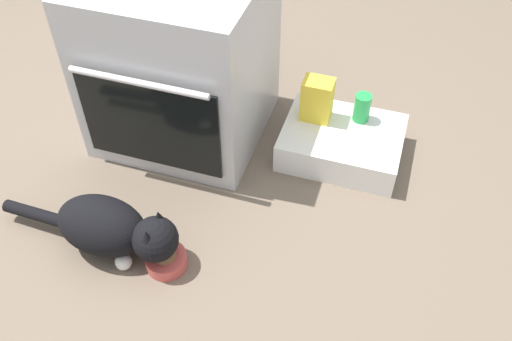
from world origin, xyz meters
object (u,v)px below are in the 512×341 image
at_px(food_bowl, 166,259).
at_px(soda_can, 362,108).
at_px(snack_bag, 317,100).
at_px(oven, 180,59).
at_px(pantry_cabinet, 342,143).
at_px(cat, 112,228).

relative_size(food_bowl, soda_can, 1.19).
distance_m(food_bowl, snack_bag, 0.86).
relative_size(oven, snack_bag, 3.90).
relative_size(pantry_cabinet, soda_can, 3.95).
bearing_deg(soda_can, food_bowl, -122.01).
distance_m(pantry_cabinet, soda_can, 0.16).
height_order(oven, food_bowl, oven).
distance_m(cat, snack_bag, 0.93).
height_order(oven, pantry_cabinet, oven).
bearing_deg(cat, oven, 93.26).
bearing_deg(cat, soda_can, 50.92).
bearing_deg(oven, cat, -88.63).
xyz_separation_m(pantry_cabinet, snack_bag, (-0.13, 0.05, 0.15)).
xyz_separation_m(pantry_cabinet, food_bowl, (-0.46, -0.72, -0.03)).
bearing_deg(snack_bag, pantry_cabinet, -21.01).
bearing_deg(oven, soda_can, 9.74).
bearing_deg(cat, food_bowl, -0.00).
relative_size(cat, snack_bag, 3.86).
bearing_deg(snack_bag, oven, -171.40).
distance_m(oven, cat, 0.72).
bearing_deg(soda_can, cat, -130.97).
relative_size(oven, cat, 1.01).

